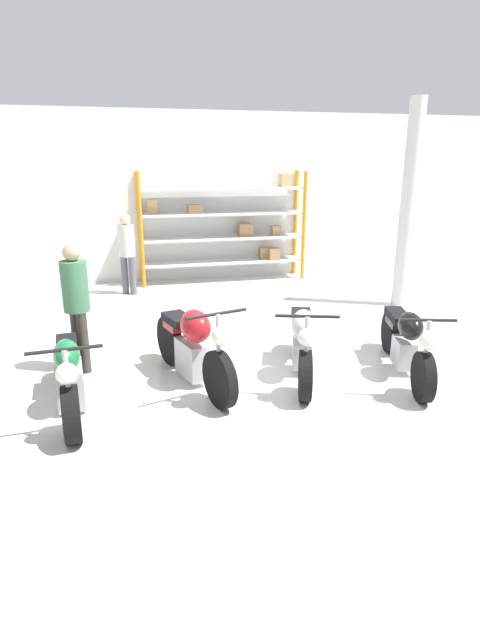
{
  "coord_description": "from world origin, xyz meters",
  "views": [
    {
      "loc": [
        -1.36,
        -5.27,
        2.56
      ],
      "look_at": [
        0.0,
        0.4,
        0.7
      ],
      "focal_mm": 28.0,
      "sensor_mm": 36.0,
      "label": 1
    }
  ],
  "objects": [
    {
      "name": "support_pillar",
      "position": [
        3.63,
        2.78,
        1.8
      ],
      "size": [
        0.28,
        0.28,
        3.6
      ],
      "color": "silver",
      "rests_on": "ground_plane"
    },
    {
      "name": "ground_plane",
      "position": [
        0.0,
        0.0,
        0.0
      ],
      "size": [
        30.0,
        30.0,
        0.0
      ],
      "primitive_type": "plane",
      "color": "silver"
    },
    {
      "name": "motorcycle_green",
      "position": [
        -1.99,
        -0.11,
        0.38
      ],
      "size": [
        0.68,
        1.99,
        0.93
      ],
      "rotation": [
        0.0,
        0.0,
        -1.48
      ],
      "color": "black",
      "rests_on": "ground_plane"
    },
    {
      "name": "person_near_rack",
      "position": [
        -1.25,
        4.77,
        0.93
      ],
      "size": [
        0.44,
        0.44,
        1.59
      ],
      "rotation": [
        0.0,
        0.0,
        4.15
      ],
      "color": "#595960",
      "rests_on": "ground_plane"
    },
    {
      "name": "back_wall",
      "position": [
        0.0,
        5.91,
        1.8
      ],
      "size": [
        30.0,
        0.08,
        3.6
      ],
      "color": "white",
      "rests_on": "ground_plane"
    },
    {
      "name": "shelving_rack",
      "position": [
        0.95,
        5.55,
        1.2
      ],
      "size": [
        3.65,
        0.63,
        2.37
      ],
      "color": "orange",
      "rests_on": "ground_plane"
    },
    {
      "name": "motorcycle_black",
      "position": [
        2.0,
        -0.11,
        0.44
      ],
      "size": [
        0.84,
        2.05,
        0.95
      ],
      "rotation": [
        0.0,
        0.0,
        -1.85
      ],
      "color": "black",
      "rests_on": "ground_plane"
    },
    {
      "name": "person_browsing",
      "position": [
        -1.94,
        0.96,
        0.96
      ],
      "size": [
        0.43,
        0.43,
        1.63
      ],
      "rotation": [
        0.0,
        0.0,
        3.65
      ],
      "color": "#38332D",
      "rests_on": "ground_plane"
    },
    {
      "name": "motorcycle_red",
      "position": [
        -0.62,
        0.22,
        0.49
      ],
      "size": [
        0.87,
        2.01,
        1.06
      ],
      "rotation": [
        0.0,
        0.0,
        -1.29
      ],
      "color": "black",
      "rests_on": "ground_plane"
    },
    {
      "name": "motorcycle_silver",
      "position": [
        0.74,
        0.16,
        0.46
      ],
      "size": [
        0.9,
        1.96,
        0.98
      ],
      "rotation": [
        0.0,
        0.0,
        -1.88
      ],
      "color": "black",
      "rests_on": "ground_plane"
    }
  ]
}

